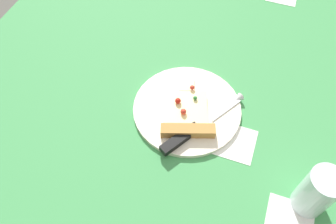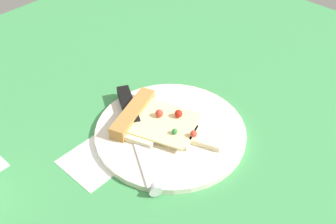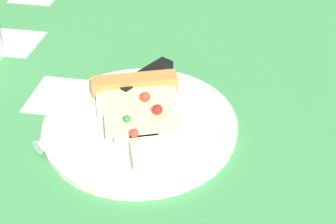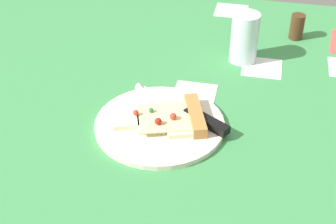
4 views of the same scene
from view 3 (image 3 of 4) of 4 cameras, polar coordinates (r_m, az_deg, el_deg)
ground_plane at (r=56.62cm, az=-6.61°, el=-5.29°), size 126.43×126.43×3.00cm
plate at (r=57.53cm, az=-3.58°, el=-1.54°), size 25.32×25.32×1.05cm
pizza_slice at (r=58.71cm, az=-3.89°, el=1.04°), size 18.99×14.04×2.65cm
knife at (r=61.46cm, az=-5.89°, el=2.59°), size 21.62×14.23×2.45cm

